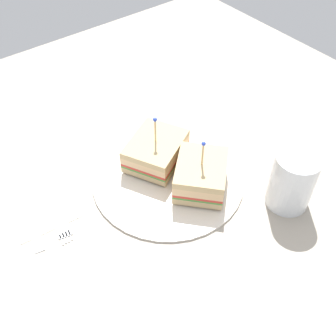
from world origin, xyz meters
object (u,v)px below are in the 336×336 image
object	(u,v)px
drink_glass	(291,183)
fork	(60,220)
napkin	(40,206)
plate	(168,178)
knife	(32,224)
sandwich_half_front	(156,151)
sandwich_half_back	(201,175)

from	to	relation	value
drink_glass	fork	distance (cm)	36.74
napkin	plate	bearing A→B (deg)	157.96
napkin	knife	xyz separation A→B (cm)	(2.67, 2.70, 0.10)
sandwich_half_front	napkin	distance (cm)	21.23
plate	knife	world-z (taller)	plate
fork	knife	xyz separation A→B (cm)	(3.83, -1.84, 0.00)
sandwich_half_back	fork	size ratio (longest dim) A/B	0.98
plate	fork	xyz separation A→B (cm)	(18.77, -3.54, -0.26)
plate	drink_glass	world-z (taller)	drink_glass
sandwich_half_back	fork	distance (cm)	23.58
sandwich_half_back	fork	world-z (taller)	sandwich_half_back
sandwich_half_front	knife	bearing A→B (deg)	-2.37
fork	knife	world-z (taller)	same
sandwich_half_back	fork	xyz separation A→B (cm)	(21.83, -8.34, -3.14)
sandwich_half_front	sandwich_half_back	bearing A→B (deg)	104.03
sandwich_half_front	napkin	world-z (taller)	sandwich_half_front
sandwich_half_back	drink_glass	world-z (taller)	sandwich_half_back
fork	sandwich_half_front	bearing A→B (deg)	-177.44
knife	fork	bearing A→B (deg)	154.35
drink_glass	knife	distance (cm)	40.94
plate	napkin	world-z (taller)	plate
sandwich_half_back	drink_glass	xyz separation A→B (cm)	(-9.31, 10.70, 1.04)
drink_glass	fork	world-z (taller)	drink_glass
knife	drink_glass	bearing A→B (deg)	149.15
plate	sandwich_half_front	distance (cm)	5.20
fork	knife	distance (cm)	4.25
knife	plate	bearing A→B (deg)	166.63
drink_glass	napkin	distance (cm)	40.22
sandwich_half_back	fork	bearing A→B (deg)	-20.91
drink_glass	napkin	world-z (taller)	drink_glass
sandwich_half_front	drink_glass	world-z (taller)	sandwich_half_front
drink_glass	knife	xyz separation A→B (cm)	(34.97, -20.88, -4.17)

